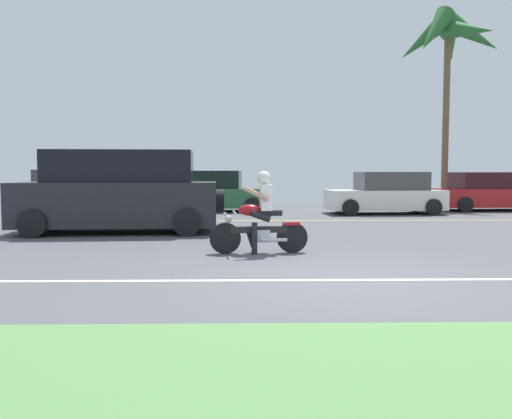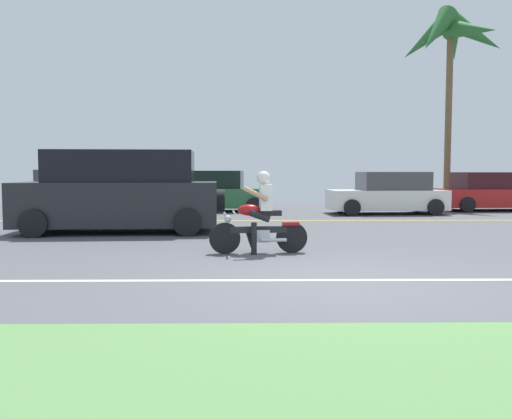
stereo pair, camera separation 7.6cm
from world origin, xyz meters
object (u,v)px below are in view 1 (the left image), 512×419
(parked_car_0, at_px, (74,192))
(motorcyclist_distant, at_px, (60,202))
(parked_car_1, at_px, (215,192))
(motorcyclist, at_px, (260,219))
(parked_car_2, at_px, (386,194))
(palm_tree_0, at_px, (449,41))
(parked_car_3, at_px, (492,192))
(suv_nearby, at_px, (119,193))

(parked_car_0, xyz_separation_m, motorcyclist_distant, (0.73, -3.59, -0.15))
(parked_car_0, relative_size, parked_car_1, 0.98)
(motorcyclist, relative_size, parked_car_2, 0.43)
(parked_car_2, height_order, palm_tree_0, palm_tree_0)
(motorcyclist, height_order, parked_car_2, motorcyclist)
(parked_car_3, height_order, palm_tree_0, palm_tree_0)
(motorcyclist, bearing_deg, parked_car_1, 97.73)
(parked_car_0, relative_size, motorcyclist_distant, 2.40)
(suv_nearby, height_order, motorcyclist_distant, suv_nearby)
(parked_car_0, height_order, parked_car_1, parked_car_0)
(parked_car_2, xyz_separation_m, parked_car_3, (4.52, 1.58, -0.00))
(parked_car_2, distance_m, palm_tree_0, 8.21)
(motorcyclist, bearing_deg, suv_nearby, 134.27)
(motorcyclist, xyz_separation_m, palm_tree_0, (8.28, 12.90, 6.32))
(parked_car_0, relative_size, parked_car_2, 0.95)
(motorcyclist, relative_size, suv_nearby, 0.35)
(parked_car_3, xyz_separation_m, palm_tree_0, (-0.92, 2.33, 6.26))
(parked_car_2, relative_size, motorcyclist_distant, 2.52)
(parked_car_1, relative_size, parked_car_2, 0.97)
(motorcyclist, xyz_separation_m, parked_car_3, (9.20, 10.58, 0.06))
(palm_tree_0, bearing_deg, parked_car_0, -169.26)
(parked_car_2, relative_size, parked_car_3, 0.90)
(parked_car_2, bearing_deg, motorcyclist, -117.51)
(motorcyclist, xyz_separation_m, suv_nearby, (-3.31, 3.39, 0.33))
(parked_car_3, bearing_deg, motorcyclist_distant, -164.83)
(parked_car_2, bearing_deg, parked_car_3, 19.32)
(motorcyclist, bearing_deg, parked_car_2, 62.49)
(parked_car_3, bearing_deg, palm_tree_0, 111.49)
(parked_car_0, distance_m, parked_car_2, 11.29)
(motorcyclist, distance_m, palm_tree_0, 16.59)
(parked_car_2, bearing_deg, motorcyclist_distant, -166.67)
(palm_tree_0, height_order, motorcyclist_distant, palm_tree_0)
(parked_car_1, bearing_deg, palm_tree_0, 15.03)
(parked_car_1, bearing_deg, motorcyclist, -82.27)
(parked_car_0, bearing_deg, suv_nearby, -64.17)
(motorcyclist_distant, bearing_deg, parked_car_0, 101.57)
(palm_tree_0, bearing_deg, suv_nearby, -140.62)
(parked_car_0, bearing_deg, parked_car_3, 1.76)
(motorcyclist, height_order, parked_car_0, parked_car_0)
(motorcyclist, distance_m, parked_car_1, 10.40)
(suv_nearby, distance_m, motorcyclist_distant, 4.02)
(parked_car_0, bearing_deg, motorcyclist_distant, -78.43)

